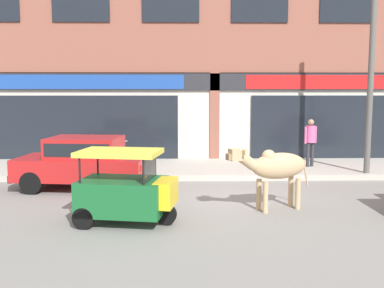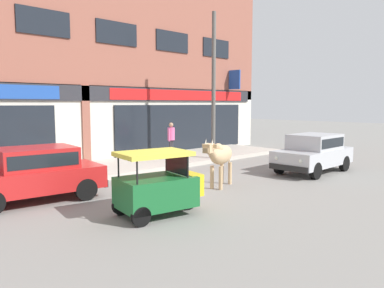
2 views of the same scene
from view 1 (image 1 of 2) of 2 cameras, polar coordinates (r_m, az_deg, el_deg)
ground_plane at (r=11.55m, az=4.85°, el=-6.88°), size 90.00×90.00×0.00m
sidewalk at (r=15.38m, az=3.31°, el=-3.10°), size 19.00×3.49×0.18m
shop_building at (r=17.25m, az=2.90°, el=12.86°), size 23.00×1.40×9.53m
cow at (r=10.38m, az=10.54°, el=-2.85°), size 2.04×1.08×1.61m
car_1 at (r=12.77m, az=-13.62°, el=-2.02°), size 3.74×1.98×1.46m
auto_rickshaw at (r=9.35m, az=-8.34°, el=-6.04°), size 2.10×1.44×1.52m
motorcycle_0 at (r=14.89m, az=-12.58°, el=-1.73°), size 0.52×1.81×0.88m
motorcycle_1 at (r=14.75m, az=-9.01°, el=-1.73°), size 0.61×1.79×0.88m
pedestrian at (r=15.58m, az=14.82°, el=0.80°), size 0.46×0.32×1.60m
utility_pole at (r=14.83m, az=21.80°, el=8.86°), size 0.18×0.18×6.42m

